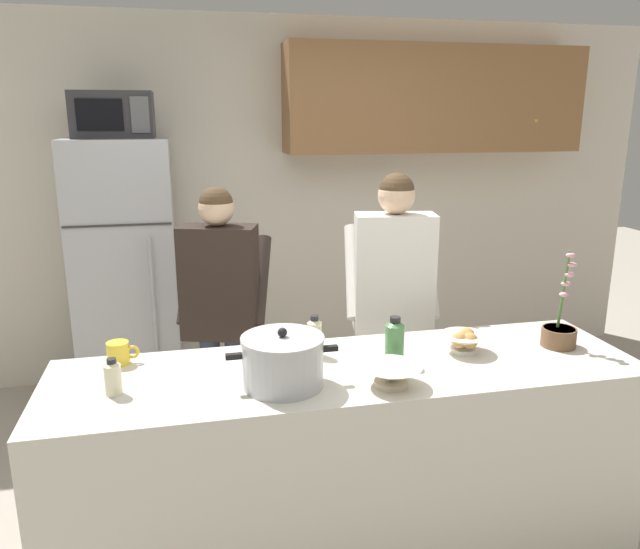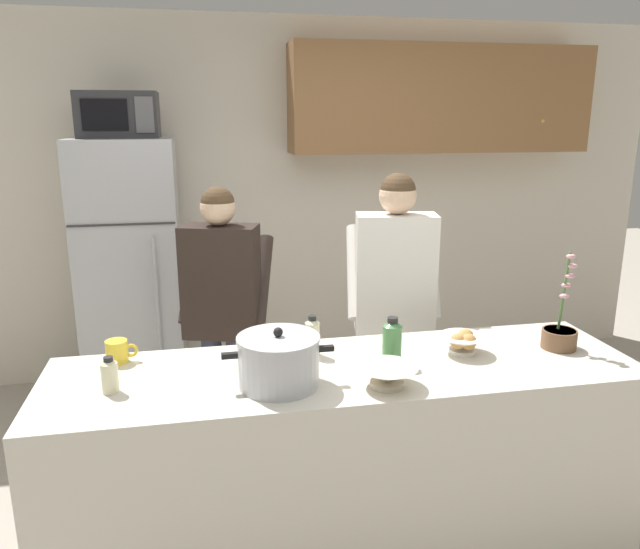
% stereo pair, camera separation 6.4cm
% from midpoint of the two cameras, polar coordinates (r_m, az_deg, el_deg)
% --- Properties ---
extents(back_wall_unit, '(6.00, 0.48, 2.60)m').
position_cam_midpoint_polar(back_wall_unit, '(4.58, -0.39, 9.09)').
color(back_wall_unit, silver).
rests_on(back_wall_unit, ground).
extents(kitchen_island, '(2.41, 0.68, 0.92)m').
position_cam_midpoint_polar(kitchen_island, '(2.72, 3.09, -17.59)').
color(kitchen_island, silver).
rests_on(kitchen_island, ground).
extents(refrigerator, '(0.64, 0.68, 1.78)m').
position_cam_midpoint_polar(refrigerator, '(4.23, -16.80, 0.01)').
color(refrigerator, '#B7BABF').
rests_on(refrigerator, ground).
extents(microwave, '(0.48, 0.37, 0.28)m').
position_cam_midpoint_polar(microwave, '(4.08, -17.92, 14.07)').
color(microwave, '#2D2D30').
rests_on(microwave, refrigerator).
extents(person_near_pot, '(0.56, 0.51, 1.57)m').
position_cam_midpoint_polar(person_near_pot, '(3.29, -8.62, -2.22)').
color(person_near_pot, '#33384C').
rests_on(person_near_pot, ground).
extents(person_by_sink, '(0.56, 0.49, 1.64)m').
position_cam_midpoint_polar(person_by_sink, '(3.25, 7.56, -1.44)').
color(person_by_sink, black).
rests_on(person_by_sink, ground).
extents(cooking_pot, '(0.43, 0.31, 0.23)m').
position_cam_midpoint_polar(cooking_pot, '(2.31, -3.11, -8.10)').
color(cooking_pot, silver).
rests_on(cooking_pot, kitchen_island).
extents(coffee_mug, '(0.13, 0.09, 0.10)m').
position_cam_midpoint_polar(coffee_mug, '(2.66, -17.80, -6.88)').
color(coffee_mug, yellow).
rests_on(coffee_mug, kitchen_island).
extents(bread_bowl, '(0.20, 0.20, 0.10)m').
position_cam_midpoint_polar(bread_bowl, '(2.70, 13.93, -6.18)').
color(bread_bowl, white).
rests_on(bread_bowl, kitchen_island).
extents(empty_bowl, '(0.23, 0.23, 0.08)m').
position_cam_midpoint_polar(empty_bowl, '(2.34, 7.11, -9.34)').
color(empty_bowl, beige).
rests_on(empty_bowl, kitchen_island).
extents(bottle_near_edge, '(0.08, 0.08, 0.20)m').
position_cam_midpoint_polar(bottle_near_edge, '(2.52, 7.50, -6.26)').
color(bottle_near_edge, '#4C8C4C').
rests_on(bottle_near_edge, kitchen_island).
extents(bottle_mid_counter, '(0.06, 0.06, 0.14)m').
position_cam_midpoint_polar(bottle_mid_counter, '(2.38, -18.40, -8.93)').
color(bottle_mid_counter, beige).
rests_on(bottle_mid_counter, kitchen_island).
extents(bottle_far_corner, '(0.06, 0.06, 0.18)m').
position_cam_midpoint_polar(bottle_far_corner, '(2.59, -0.02, -5.79)').
color(bottle_far_corner, beige).
rests_on(bottle_far_corner, kitchen_island).
extents(potted_orchid, '(0.15, 0.15, 0.44)m').
position_cam_midpoint_polar(potted_orchid, '(2.89, 22.16, -5.17)').
color(potted_orchid, brown).
rests_on(potted_orchid, kitchen_island).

